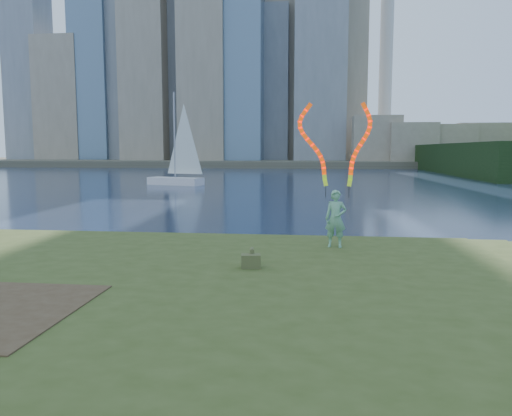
# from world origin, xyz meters

# --- Properties ---
(ground) EXTENTS (320.00, 320.00, 0.00)m
(ground) POSITION_xyz_m (0.00, 0.00, 0.00)
(ground) COLOR #1A2842
(ground) RESTS_ON ground
(grassy_knoll) EXTENTS (20.00, 18.00, 0.80)m
(grassy_knoll) POSITION_xyz_m (0.00, -2.30, 0.34)
(grassy_knoll) COLOR #3A4A1A
(grassy_knoll) RESTS_ON ground
(far_shore) EXTENTS (320.00, 40.00, 1.20)m
(far_shore) POSITION_xyz_m (0.00, 95.00, 0.60)
(far_shore) COLOR #514B3B
(far_shore) RESTS_ON ground
(woman_with_ribbons) EXTENTS (1.95, 0.43, 3.82)m
(woman_with_ribbons) POSITION_xyz_m (3.44, 2.40, 2.27)
(woman_with_ribbons) COLOR #1E7F41
(woman_with_ribbons) RESTS_ON grassy_knoll
(canvas_bag) EXTENTS (0.42, 0.48, 0.37)m
(canvas_bag) POSITION_xyz_m (1.64, -0.02, 0.95)
(canvas_bag) COLOR #404925
(canvas_bag) RESTS_ON grassy_knoll
(sailboat) EXTENTS (5.48, 3.25, 8.34)m
(sailboat) POSITION_xyz_m (-9.33, 34.28, 1.43)
(sailboat) COLOR white
(sailboat) RESTS_ON ground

